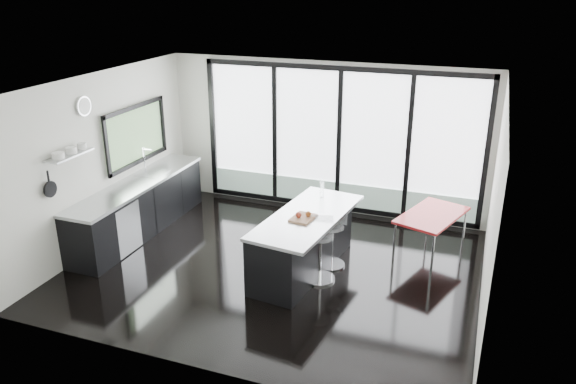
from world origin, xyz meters
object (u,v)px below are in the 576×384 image
at_px(bar_stool_far, 331,245).
at_px(red_table, 430,234).
at_px(bar_stool_near, 319,257).
at_px(island, 303,242).

height_order(bar_stool_far, red_table, bar_stool_far).
bearing_deg(bar_stool_near, red_table, 31.51).
height_order(island, red_table, island).
xyz_separation_m(bar_stool_near, red_table, (1.42, 1.40, -0.02)).
xyz_separation_m(island, bar_stool_far, (0.37, 0.26, -0.12)).
bearing_deg(red_table, island, -145.93).
distance_m(bar_stool_near, red_table, 1.99).
height_order(bar_stool_near, red_table, bar_stool_near).
bearing_deg(bar_stool_far, red_table, 57.59).
bearing_deg(island, bar_stool_far, 34.54).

